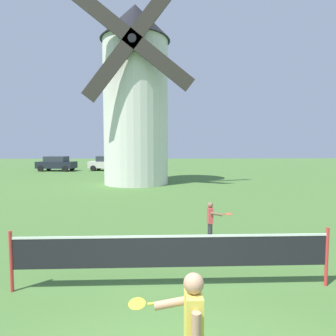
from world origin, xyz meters
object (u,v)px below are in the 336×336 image
at_px(tennis_net, 172,252).
at_px(parked_car_cream, 108,163).
at_px(windmill, 136,93).
at_px(player_far, 211,219).
at_px(parked_car_black, 56,163).
at_px(player_near, 191,330).

bearing_deg(tennis_net, parked_car_cream, 101.94).
bearing_deg(windmill, parked_car_cream, 108.94).
relative_size(windmill, tennis_net, 2.19).
bearing_deg(windmill, player_far, -76.71).
distance_m(tennis_net, player_far, 2.95).
bearing_deg(parked_car_black, player_far, -62.48).
height_order(tennis_net, parked_car_cream, parked_car_cream).
height_order(windmill, player_far, windmill).
distance_m(tennis_net, player_near, 2.37).
bearing_deg(parked_car_cream, player_near, -78.90).
bearing_deg(parked_car_black, parked_car_cream, 2.87).
bearing_deg(windmill, parked_car_black, 130.10).
height_order(windmill, parked_car_black, windmill).
distance_m(player_near, player_far, 5.19).
height_order(player_near, player_far, player_near).
bearing_deg(parked_car_cream, parked_car_black, -177.13).
height_order(player_far, parked_car_black, parked_car_black).
bearing_deg(tennis_net, player_near, -88.57).
distance_m(player_near, parked_car_cream, 29.21).
height_order(windmill, player_near, windmill).
relative_size(windmill, player_far, 11.92).
bearing_deg(parked_car_cream, player_far, -73.98).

